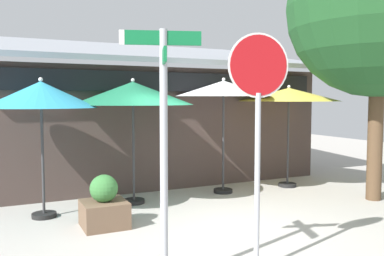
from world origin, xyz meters
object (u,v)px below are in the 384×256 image
(patio_umbrella_teal_left, at_px, (41,96))
(patio_umbrella_ivory_right, at_px, (224,90))
(patio_umbrella_forest_green_center, at_px, (133,94))
(patio_umbrella_mustard_far_right, at_px, (289,95))
(sidewalk_planter, at_px, (104,206))
(street_sign_post, at_px, (163,130))
(stop_sign, at_px, (258,106))

(patio_umbrella_teal_left, distance_m, patio_umbrella_ivory_right, 3.99)
(patio_umbrella_forest_green_center, xyz_separation_m, patio_umbrella_mustard_far_right, (3.94, -0.06, -0.02))
(patio_umbrella_teal_left, bearing_deg, patio_umbrella_mustard_far_right, 2.15)
(patio_umbrella_teal_left, bearing_deg, patio_umbrella_forest_green_center, 8.65)
(patio_umbrella_mustard_far_right, xyz_separation_m, sidewalk_planter, (-4.87, -1.24, -1.90))
(patio_umbrella_ivory_right, bearing_deg, patio_umbrella_teal_left, -175.28)
(patio_umbrella_teal_left, bearing_deg, street_sign_post, -74.09)
(patio_umbrella_forest_green_center, bearing_deg, patio_umbrella_mustard_far_right, -0.86)
(patio_umbrella_teal_left, height_order, sidewalk_planter, patio_umbrella_teal_left)
(street_sign_post, height_order, patio_umbrella_ivory_right, street_sign_post)
(stop_sign, distance_m, patio_umbrella_mustard_far_right, 5.23)
(stop_sign, height_order, patio_umbrella_forest_green_center, stop_sign)
(patio_umbrella_ivory_right, bearing_deg, street_sign_post, -127.90)
(patio_umbrella_ivory_right, xyz_separation_m, patio_umbrella_mustard_far_right, (1.77, -0.11, -0.13))
(street_sign_post, height_order, patio_umbrella_forest_green_center, street_sign_post)
(patio_umbrella_mustard_far_right, bearing_deg, stop_sign, -132.67)
(street_sign_post, height_order, patio_umbrella_teal_left, street_sign_post)
(patio_umbrella_ivory_right, relative_size, patio_umbrella_mustard_far_right, 1.06)
(patio_umbrella_forest_green_center, bearing_deg, stop_sign, -84.19)
(patio_umbrella_teal_left, xyz_separation_m, patio_umbrella_forest_green_center, (1.80, 0.27, 0.04))
(patio_umbrella_forest_green_center, xyz_separation_m, sidewalk_planter, (-0.93, -1.30, -1.92))
(patio_umbrella_forest_green_center, bearing_deg, street_sign_post, -102.10)
(patio_umbrella_forest_green_center, relative_size, patio_umbrella_mustard_far_right, 1.03)
(street_sign_post, height_order, patio_umbrella_mustard_far_right, street_sign_post)
(stop_sign, xyz_separation_m, patio_umbrella_teal_left, (-2.20, 3.63, 0.14))
(patio_umbrella_forest_green_center, xyz_separation_m, patio_umbrella_ivory_right, (2.17, 0.05, 0.11))
(patio_umbrella_teal_left, bearing_deg, patio_umbrella_ivory_right, 4.72)
(patio_umbrella_forest_green_center, distance_m, patio_umbrella_mustard_far_right, 3.94)
(street_sign_post, xyz_separation_m, sidewalk_planter, (-0.12, 2.46, -1.46))
(patio_umbrella_ivory_right, bearing_deg, sidewalk_planter, -156.34)
(patio_umbrella_mustard_far_right, bearing_deg, patio_umbrella_forest_green_center, 179.14)
(street_sign_post, xyz_separation_m, patio_umbrella_mustard_far_right, (4.75, 3.71, 0.44))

